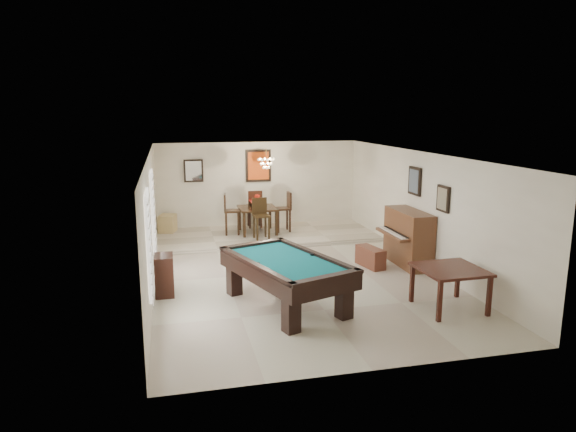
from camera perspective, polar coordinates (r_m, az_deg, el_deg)
name	(u,v)px	position (r m, az deg, el deg)	size (l,w,h in m)	color
ground_plane	(294,273)	(11.41, 0.69, -6.31)	(6.00, 9.00, 0.02)	beige
wall_back	(258,186)	(15.42, -3.32, 3.40)	(6.00, 0.04, 2.60)	silver
wall_front	(376,281)	(6.94, 9.75, -7.09)	(6.00, 0.04, 2.60)	silver
wall_left	(151,221)	(10.77, -14.97, -0.58)	(0.04, 9.00, 2.60)	silver
wall_right	(421,209)	(12.14, 14.58, 0.79)	(0.04, 9.00, 2.60)	silver
ceiling	(294,154)	(10.90, 0.73, 6.86)	(6.00, 9.00, 0.04)	white
dining_step	(266,235)	(14.45, -2.40, -2.17)	(6.00, 2.50, 0.12)	beige
window_left_front	(149,243)	(8.61, -15.18, -2.95)	(0.06, 1.00, 1.70)	white
window_left_rear	(153,211)	(11.34, -14.77, 0.54)	(0.06, 1.00, 1.70)	white
pool_table	(286,283)	(9.41, -0.23, -7.43)	(1.40, 2.59, 0.86)	black
square_table	(449,288)	(9.72, 17.48, -7.68)	(1.10, 1.10, 0.76)	black
upright_piano	(402,238)	(12.07, 12.59, -2.42)	(0.85, 1.52, 1.27)	brown
piano_bench	(370,257)	(11.90, 9.14, -4.52)	(0.31, 0.81, 0.45)	brown
apothecary_chest	(164,275)	(10.23, -13.58, -6.41)	(0.35, 0.53, 0.79)	black
dining_table	(258,218)	(14.44, -3.40, -0.21)	(1.03, 1.03, 0.85)	black
flower_vase	(257,198)	(14.33, -3.43, 1.97)	(0.15, 0.15, 0.26)	red
dining_chair_south	(261,219)	(13.71, -2.98, -0.33)	(0.40, 0.40, 1.09)	black
dining_chair_north	(254,209)	(15.12, -3.74, 0.83)	(0.41, 0.41, 1.11)	black
dining_chair_west	(232,214)	(14.31, -6.24, 0.21)	(0.42, 0.42, 1.14)	black
dining_chair_east	(283,212)	(14.57, -0.59, 0.48)	(0.42, 0.42, 1.13)	black
corner_bench	(167,223)	(14.97, -13.24, -0.80)	(0.43, 0.54, 0.48)	tan
chandelier	(266,159)	(14.05, -2.44, 6.29)	(0.44, 0.44, 0.60)	#FFE5B2
back_painting	(258,166)	(15.31, -3.32, 5.60)	(0.75, 0.06, 0.95)	#D84C14
back_mirror	(194,171)	(15.11, -10.46, 4.97)	(0.55, 0.06, 0.65)	white
right_picture_upper	(415,181)	(12.29, 13.91, 3.79)	(0.06, 0.55, 0.65)	slate
right_picture_lower	(443,199)	(11.20, 16.87, 1.85)	(0.06, 0.45, 0.55)	gray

